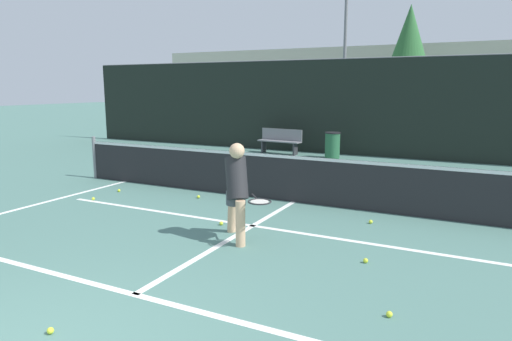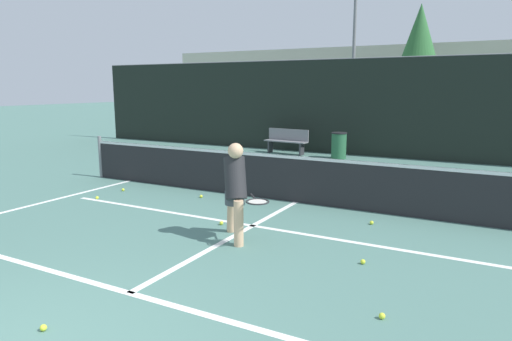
{
  "view_description": "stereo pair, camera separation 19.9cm",
  "coord_description": "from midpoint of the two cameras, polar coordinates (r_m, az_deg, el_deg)",
  "views": [
    {
      "loc": [
        3.4,
        -1.99,
        2.32
      ],
      "look_at": [
        0.04,
        4.64,
        0.95
      ],
      "focal_mm": 32.0,
      "sensor_mm": 36.0,
      "label": 1
    },
    {
      "loc": [
        3.58,
        -1.89,
        2.32
      ],
      "look_at": [
        0.04,
        4.64,
        0.95
      ],
      "focal_mm": 32.0,
      "sensor_mm": 36.0,
      "label": 2
    }
  ],
  "objects": [
    {
      "name": "tennis_ball_scattered_9",
      "position": [
        6.35,
        12.65,
        -10.94
      ],
      "size": [
        0.07,
        0.07,
        0.07
      ],
      "primitive_type": "sphere",
      "color": "#D1E033",
      "rests_on": "ground"
    },
    {
      "name": "tennis_ball_scattered_3",
      "position": [
        9.72,
        -7.79,
        -3.27
      ],
      "size": [
        0.07,
        0.07,
        0.07
      ],
      "primitive_type": "sphere",
      "color": "#D1E033",
      "rests_on": "ground"
    },
    {
      "name": "court_sideline_left",
      "position": [
        10.26,
        -25.58,
        -3.65
      ],
      "size": [
        0.1,
        5.74,
        0.01
      ],
      "primitive_type": "cube",
      "color": "white",
      "rests_on": "ground"
    },
    {
      "name": "net",
      "position": [
        9.24,
        4.17,
        -0.87
      ],
      "size": [
        11.09,
        0.09,
        1.07
      ],
      "color": "slate",
      "rests_on": "ground"
    },
    {
      "name": "building_far",
      "position": [
        29.7,
        20.47,
        9.91
      ],
      "size": [
        36.0,
        2.4,
        4.77
      ],
      "primitive_type": "cube",
      "color": "beige",
      "rests_on": "ground"
    },
    {
      "name": "tennis_ball_scattered_7",
      "position": [
        10.07,
        -20.21,
        -3.33
      ],
      "size": [
        0.07,
        0.07,
        0.07
      ],
      "primitive_type": "sphere",
      "color": "#D1E033",
      "rests_on": "ground"
    },
    {
      "name": "tennis_ball_scattered_0",
      "position": [
        5.03,
        -25.41,
        -17.64
      ],
      "size": [
        0.07,
        0.07,
        0.07
      ],
      "primitive_type": "sphere",
      "color": "#D1E033",
      "rests_on": "ground"
    },
    {
      "name": "tennis_ball_scattered_1",
      "position": [
        7.82,
        -5.1,
        -6.59
      ],
      "size": [
        0.07,
        0.07,
        0.07
      ],
      "primitive_type": "sphere",
      "color": "#D1E033",
      "rests_on": "ground"
    },
    {
      "name": "courtside_bench",
      "position": [
        16.03,
        2.69,
        3.79
      ],
      "size": [
        1.62,
        0.54,
        0.86
      ],
      "rotation": [
        0.0,
        0.0,
        -0.1
      ],
      "color": "slate",
      "rests_on": "ground"
    },
    {
      "name": "tennis_ball_scattered_6",
      "position": [
        5.03,
        15.2,
        -16.96
      ],
      "size": [
        0.07,
        0.07,
        0.07
      ],
      "primitive_type": "sphere",
      "color": "#D1E033",
      "rests_on": "ground"
    },
    {
      "name": "court_baseline_near",
      "position": [
        5.54,
        -15.97,
        -14.69
      ],
      "size": [
        11.0,
        0.1,
        0.01
      ],
      "primitive_type": "cube",
      "color": "white",
      "rests_on": "ground"
    },
    {
      "name": "court_service_line",
      "position": [
        7.76,
        -1.17,
        -6.92
      ],
      "size": [
        8.25,
        0.1,
        0.01
      ],
      "primitive_type": "cube",
      "color": "white",
      "rests_on": "ground"
    },
    {
      "name": "tree_west",
      "position": [
        25.5,
        18.38,
        14.91
      ],
      "size": [
        2.42,
        2.42,
        6.45
      ],
      "color": "brown",
      "rests_on": "ground"
    },
    {
      "name": "court_center_mark",
      "position": [
        7.31,
        -3.18,
        -8.03
      ],
      "size": [
        0.1,
        4.74,
        0.01
      ],
      "primitive_type": "cube",
      "color": "white",
      "rests_on": "ground"
    },
    {
      "name": "tennis_ball_scattered_5",
      "position": [
        8.1,
        13.46,
        -6.25
      ],
      "size": [
        0.07,
        0.07,
        0.07
      ],
      "primitive_type": "sphere",
      "color": "#D1E033",
      "rests_on": "ground"
    },
    {
      "name": "floodlight_mast",
      "position": [
        23.33,
        10.92,
        17.83
      ],
      "size": [
        1.1,
        0.24,
        8.48
      ],
      "color": "slate",
      "rests_on": "ground"
    },
    {
      "name": "tennis_ball_scattered_2",
      "position": [
        10.67,
        -17.27,
        -2.41
      ],
      "size": [
        0.07,
        0.07,
        0.07
      ],
      "primitive_type": "sphere",
      "color": "#D1E033",
      "rests_on": "ground"
    },
    {
      "name": "fence_back",
      "position": [
        15.74,
        14.19,
        7.6
      ],
      "size": [
        24.0,
        0.06,
        3.27
      ],
      "color": "black",
      "rests_on": "ground"
    },
    {
      "name": "player_practicing",
      "position": [
        6.86,
        -3.24,
        -2.23
      ],
      "size": [
        1.11,
        0.86,
        1.51
      ],
      "rotation": [
        0.0,
        0.0,
        -0.86
      ],
      "color": "#DBAD84",
      "rests_on": "ground"
    },
    {
      "name": "trash_bin",
      "position": [
        15.15,
        9.16,
        3.14
      ],
      "size": [
        0.51,
        0.51,
        0.86
      ],
      "color": "#28603D",
      "rests_on": "ground"
    }
  ]
}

